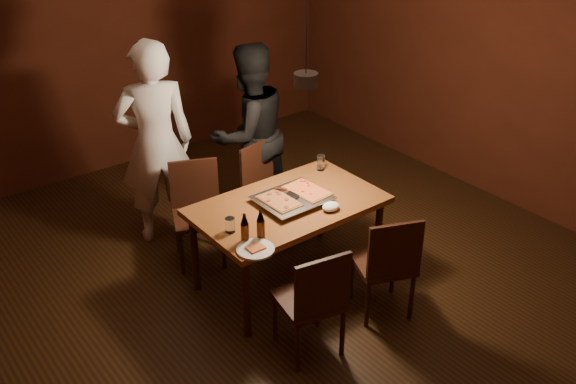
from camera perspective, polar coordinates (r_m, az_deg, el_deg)
room_shell at (r=4.87m, az=1.54°, el=6.04°), size 6.00×6.00×6.00m
dining_table at (r=5.14m, az=0.00°, el=-1.70°), size 1.50×0.90×0.75m
chair_far_left at (r=5.60m, az=-8.14°, el=-0.93°), size 0.55×0.55×0.49m
chair_far_right at (r=5.87m, az=-2.00°, el=0.87°), size 0.50×0.50×0.49m
chair_near_left at (r=4.47m, az=2.40°, el=-9.12°), size 0.49×0.49×0.49m
chair_near_right at (r=4.88m, az=8.89°, el=-5.81°), size 0.55×0.55×0.49m
pizza_tray at (r=5.10m, az=0.41°, el=-0.68°), size 0.56×0.47×0.05m
pizza_meat at (r=5.01m, az=-0.79°, el=-0.78°), size 0.22×0.35×0.02m
pizza_cheese at (r=5.17m, az=1.72°, el=0.14°), size 0.26×0.39×0.02m
spatula at (r=5.09m, az=0.41°, el=-0.25°), size 0.16×0.26×0.04m
beer_bottle_a at (r=4.57m, az=-3.87°, el=-3.19°), size 0.06×0.06×0.23m
beer_bottle_b at (r=4.60m, az=-2.44°, el=-2.91°), size 0.06×0.06×0.23m
water_glass_left at (r=4.72m, az=-5.17°, el=-2.95°), size 0.07×0.07×0.12m
water_glass_right at (r=5.60m, az=2.94°, el=2.62°), size 0.07×0.07×0.14m
plate_slice at (r=4.53m, az=-2.91°, el=-5.10°), size 0.27×0.27×0.03m
napkin at (r=5.00m, az=3.84°, el=-1.30°), size 0.15×0.11×0.06m
diner_white at (r=5.79m, az=-11.69°, el=4.24°), size 0.79×0.65×1.88m
diner_dark at (r=6.05m, az=-3.46°, el=5.16°), size 0.87×0.69×1.73m
pendant_lamp at (r=4.75m, az=1.60°, el=10.07°), size 0.18×0.18×1.10m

